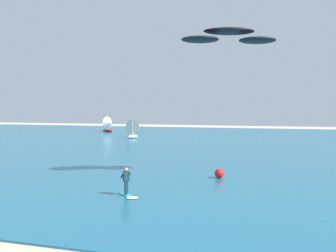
% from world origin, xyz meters
% --- Properties ---
extents(ocean, '(160.00, 90.00, 0.10)m').
position_xyz_m(ocean, '(0.00, 50.27, 0.05)').
color(ocean, '#1E607F').
rests_on(ocean, ground).
extents(kitesurfer, '(1.78, 1.78, 1.67)m').
position_xyz_m(kitesurfer, '(-2.71, 14.12, 0.70)').
color(kitesurfer, '#26B2CC').
rests_on(kitesurfer, ocean).
extents(kite, '(7.45, 4.86, 1.08)m').
position_xyz_m(kite, '(1.99, 22.13, 10.62)').
color(kite, black).
extents(sailboat_mid_right, '(3.26, 2.90, 3.66)m').
position_xyz_m(sailboat_mid_right, '(-31.56, 70.11, 1.78)').
color(sailboat_mid_right, maroon).
rests_on(sailboat_mid_right, ocean).
extents(sailboat_leading, '(2.62, 3.09, 3.61)m').
position_xyz_m(sailboat_leading, '(-19.91, 56.07, 1.75)').
color(sailboat_leading, white).
rests_on(sailboat_leading, ocean).
extents(marker_buoy, '(0.71, 0.71, 0.71)m').
position_xyz_m(marker_buoy, '(1.40, 21.75, 0.46)').
color(marker_buoy, red).
rests_on(marker_buoy, ocean).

